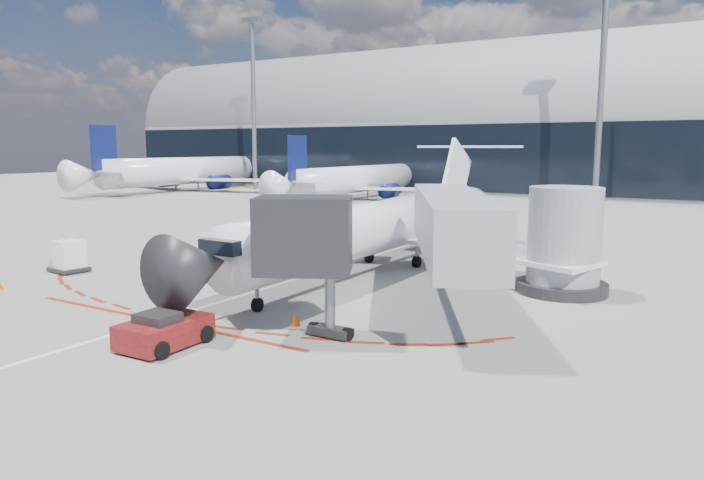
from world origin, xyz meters
The scene contains 14 objects.
ground centered at (0.00, 0.00, 0.00)m, with size 260.00×260.00×0.00m, color slate.
apron_centerline centered at (0.00, 2.00, 0.01)m, with size 0.25×40.00×0.01m, color silver.
apron_stop_bar centered at (0.00, -11.50, 0.01)m, with size 14.00×0.25×0.01m, color maroon.
terminal_building centered at (0.00, 64.97, 8.52)m, with size 150.00×24.15×24.00m.
jet_bridge centered at (9.79, -3.01, 3.01)m, with size 10.03×15.20×4.90m.
light_mast_west centered at (-45.00, 48.00, 12.50)m, with size 0.70×0.70×25.00m, color slate.
light_mast_centre centered at (5.00, 48.00, 12.50)m, with size 0.70×0.70×25.00m, color slate.
regional_jet centered at (2.34, 1.91, 2.39)m, with size 23.14×28.53×7.14m.
pushback_tug centered at (2.60, -13.54, 0.53)m, with size 2.03×4.65×1.20m.
ramp_worker centered at (-0.22, -10.20, 0.92)m, with size 0.67×0.44×1.84m, color #A8FD1A.
uld_container centered at (-11.37, -7.42, 0.83)m, with size 1.90×1.66×1.68m.
safety_cone_right centered at (4.87, -9.30, 0.25)m, with size 0.36×0.36×0.50m, color #FF5005.
bg_airliner_0 centered at (-51.76, 41.27, 5.80)m, with size 35.86×37.96×11.60m, color silver, non-canonical shape.
bg_airliner_1 centered at (-22.21, 40.73, 4.85)m, with size 29.96×31.72×9.69m, color silver, non-canonical shape.
Camera 1 is at (18.33, -27.47, 6.59)m, focal length 32.00 mm.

